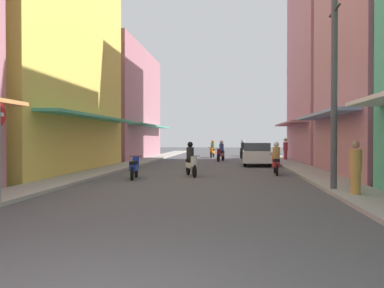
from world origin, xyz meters
TOP-DOWN VIEW (x-y plane):
  - ground_plane at (0.00, 19.56)m, footprint 103.68×103.68m
  - sidewalk_left at (-5.20, 19.56)m, footprint 1.63×55.13m
  - sidewalk_right at (5.20, 19.56)m, footprint 1.63×55.13m
  - building_left_mid at (-9.01, 15.89)m, footprint 7.05×12.55m
  - building_left_far at (-9.01, 29.82)m, footprint 7.05×13.41m
  - building_right_far at (9.01, 25.50)m, footprint 7.05×10.29m
  - motorbike_orange at (-0.38, 31.77)m, footprint 0.55×1.81m
  - motorbike_white at (-0.48, 14.28)m, footprint 0.77×1.73m
  - motorbike_green at (2.45, 35.16)m, footprint 0.74×1.75m
  - motorbike_blue at (-2.77, 12.87)m, footprint 0.55×1.81m
  - motorbike_red at (3.47, 15.40)m, footprint 0.55×1.81m
  - motorbike_black at (2.38, 30.65)m, footprint 0.78×1.73m
  - motorbike_maroon at (0.53, 26.31)m, footprint 0.67×1.77m
  - parked_car at (2.95, 21.73)m, footprint 1.87×4.15m
  - pedestrian_far at (5.43, 26.96)m, footprint 0.44×0.44m
  - pedestrian_foreground at (4.96, 8.13)m, footprint 0.34×0.34m
  - utility_pole at (4.63, 9.31)m, footprint 0.20×1.20m

SIDE VIEW (x-z plane):
  - ground_plane at x=0.00m, z-range 0.00..0.00m
  - sidewalk_left at x=-5.20m, z-range 0.00..0.12m
  - sidewalk_right at x=5.20m, z-range 0.00..0.12m
  - motorbike_blue at x=-2.77m, z-range 0.02..0.99m
  - motorbike_orange at x=-0.38m, z-range -0.09..1.49m
  - motorbike_white at x=-0.48m, z-range -0.09..1.49m
  - motorbike_green at x=2.45m, z-range -0.09..1.49m
  - motorbike_red at x=3.47m, z-range -0.09..1.49m
  - motorbike_black at x=2.38m, z-range -0.09..1.49m
  - motorbike_maroon at x=0.53m, z-range -0.09..1.49m
  - parked_car at x=2.95m, z-range 0.01..1.46m
  - pedestrian_foreground at x=4.96m, z-range 0.00..1.67m
  - pedestrian_far at x=5.43m, z-range 0.11..1.88m
  - utility_pole at x=4.63m, z-range 0.08..6.47m
  - building_left_far at x=-9.01m, z-range 0.00..9.38m
  - building_left_mid at x=-9.01m, z-range -0.01..12.78m
  - building_right_far at x=9.01m, z-range -0.01..16.33m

